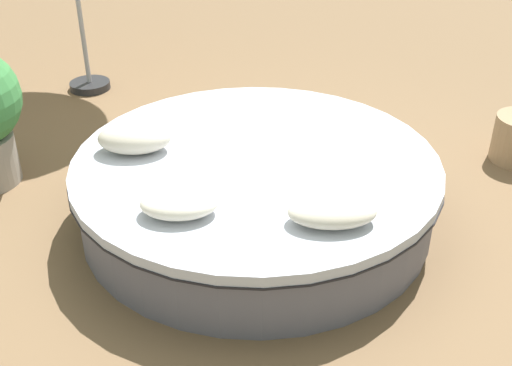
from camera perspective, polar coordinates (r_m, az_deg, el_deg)
The scene contains 5 objects.
ground_plane at distance 4.93m, azimuth 0.00°, elevation -3.08°, with size 16.00×16.00×0.00m, color brown.
round_bed at distance 4.79m, azimuth 0.00°, elevation -0.45°, with size 2.71×2.71×0.52m.
throw_pillow_0 at distance 4.81m, azimuth -10.80°, elevation 3.98°, with size 0.54×0.35×0.22m, color beige.
throw_pillow_1 at distance 4.04m, azimuth -6.88°, elevation -1.80°, with size 0.49×0.33×0.16m, color silver.
throw_pillow_2 at distance 3.95m, azimuth 6.83°, elevation -2.58°, with size 0.55×0.32×0.16m, color beige.
Camera 1 is at (-0.12, -4.08, 2.78)m, focal length 44.79 mm.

